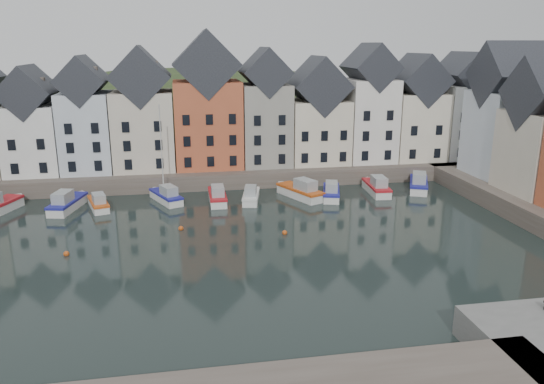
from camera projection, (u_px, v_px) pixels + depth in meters
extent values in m
plane|color=black|center=(228.00, 258.00, 46.11)|extent=(260.00, 260.00, 0.00)
cube|color=brown|center=(208.00, 169.00, 74.29)|extent=(90.00, 16.00, 2.00)
ellipsoid|color=#26381C|center=(204.00, 233.00, 104.08)|extent=(153.60, 70.40, 64.00)
sphere|color=black|center=(117.00, 100.00, 89.75)|extent=(5.77, 5.77, 5.77)
sphere|color=black|center=(323.00, 95.00, 105.66)|extent=(5.27, 5.27, 5.27)
sphere|color=black|center=(368.00, 99.00, 100.67)|extent=(5.07, 5.07, 5.07)
sphere|color=black|center=(276.00, 100.00, 98.72)|extent=(5.01, 5.01, 5.01)
sphere|color=black|center=(340.00, 95.00, 105.79)|extent=(5.21, 5.21, 5.21)
sphere|color=black|center=(209.00, 97.00, 99.81)|extent=(5.45, 5.45, 5.45)
sphere|color=black|center=(410.00, 105.00, 96.27)|extent=(4.49, 4.49, 4.49)
cube|color=white|center=(35.00, 139.00, 67.32)|extent=(6.56, 8.00, 8.61)
cube|color=#21252A|center=(29.00, 92.00, 65.72)|extent=(6.56, 8.16, 6.56)
cube|color=silver|center=(88.00, 132.00, 68.22)|extent=(6.20, 8.00, 10.02)
cube|color=#21252A|center=(83.00, 80.00, 66.45)|extent=(6.20, 8.16, 6.20)
cube|color=beige|center=(144.00, 130.00, 69.39)|extent=(7.70, 8.00, 10.08)
cube|color=#21252A|center=(141.00, 76.00, 67.52)|extent=(7.70, 8.16, 7.70)
cube|color=#C05936|center=(208.00, 124.00, 70.62)|extent=(8.69, 8.00, 11.28)
cube|color=#21252A|center=(206.00, 64.00, 68.51)|extent=(8.69, 8.16, 8.69)
cube|color=gray|center=(265.00, 124.00, 71.96)|extent=(6.43, 8.00, 10.78)
cube|color=#21252A|center=(265.00, 72.00, 70.08)|extent=(6.43, 8.16, 6.43)
cube|color=beige|center=(317.00, 131.00, 73.48)|extent=(7.88, 8.00, 8.56)
cube|color=#21252A|center=(318.00, 85.00, 71.80)|extent=(7.88, 8.16, 7.88)
cube|color=white|center=(368.00, 120.00, 74.33)|extent=(6.50, 8.00, 11.27)
cube|color=#21252A|center=(370.00, 67.00, 72.37)|extent=(6.50, 8.16, 6.50)
cube|color=#ECE0C5|center=(414.00, 126.00, 75.76)|extent=(7.23, 8.00, 9.32)
cube|color=#21252A|center=(417.00, 80.00, 74.02)|extent=(7.23, 8.16, 7.23)
cube|color=white|center=(459.00, 121.00, 76.76)|extent=(6.18, 8.00, 10.32)
cube|color=#21252A|center=(463.00, 74.00, 74.96)|extent=(6.18, 8.16, 6.18)
cube|color=silver|center=(505.00, 134.00, 65.58)|extent=(7.47, 8.00, 10.38)
cube|color=#21252A|center=(512.00, 75.00, 63.64)|extent=(7.62, 8.00, 8.00)
sphere|color=#C44E17|center=(181.00, 228.00, 52.99)|extent=(0.50, 0.50, 0.50)
sphere|color=#C44E17|center=(285.00, 233.00, 51.81)|extent=(0.50, 0.50, 0.50)
sphere|color=#C44E17|center=(66.00, 254.00, 46.59)|extent=(0.50, 0.50, 0.50)
cube|color=silver|center=(68.00, 206.00, 59.48)|extent=(3.43, 6.80, 1.20)
cube|color=navy|center=(67.00, 201.00, 59.30)|extent=(3.57, 6.95, 0.27)
cube|color=#94999B|center=(63.00, 197.00, 58.18)|extent=(2.09, 2.89, 1.30)
cube|color=silver|center=(99.00, 206.00, 59.84)|extent=(3.02, 5.63, 0.99)
cube|color=#C44E17|center=(98.00, 201.00, 59.69)|extent=(3.14, 5.76, 0.22)
cube|color=#94999B|center=(99.00, 198.00, 58.85)|extent=(1.80, 2.42, 1.08)
cube|color=silver|center=(166.00, 199.00, 62.40)|extent=(4.02, 6.15, 1.09)
cube|color=navy|center=(166.00, 194.00, 62.24)|extent=(4.16, 6.29, 0.25)
cube|color=#94999B|center=(169.00, 191.00, 61.37)|extent=(2.22, 2.73, 1.19)
cylinder|color=silver|center=(162.00, 151.00, 61.37)|extent=(0.14, 0.14, 10.87)
cube|color=silver|center=(217.00, 199.00, 62.33)|extent=(1.90, 6.12, 1.12)
cube|color=#B41921|center=(217.00, 194.00, 62.17)|extent=(2.01, 6.24, 0.25)
cube|color=#94999B|center=(218.00, 191.00, 61.13)|extent=(1.45, 2.46, 1.22)
cube|color=silver|center=(251.00, 198.00, 62.73)|extent=(2.75, 5.80, 1.02)
cube|color=silver|center=(251.00, 194.00, 62.57)|extent=(2.86, 5.93, 0.23)
cube|color=#94999B|center=(251.00, 191.00, 61.62)|extent=(1.72, 2.45, 1.12)
cube|color=silver|center=(300.00, 194.00, 64.09)|extent=(4.73, 7.11, 1.26)
cube|color=#C44E17|center=(300.00, 189.00, 63.90)|extent=(4.89, 7.28, 0.29)
cube|color=#94999B|center=(305.00, 185.00, 62.90)|extent=(2.60, 3.17, 1.37)
cube|color=silver|center=(331.00, 195.00, 64.14)|extent=(3.37, 6.29, 1.10)
cube|color=navy|center=(331.00, 190.00, 63.97)|extent=(3.50, 6.43, 0.25)
cube|color=#94999B|center=(332.00, 187.00, 62.95)|extent=(2.01, 2.70, 1.21)
cube|color=silver|center=(376.00, 190.00, 66.11)|extent=(2.44, 6.61, 1.19)
cube|color=#B41921|center=(376.00, 185.00, 65.94)|extent=(2.56, 6.75, 0.27)
cube|color=#94999B|center=(379.00, 182.00, 64.83)|extent=(1.71, 2.70, 1.30)
cube|color=silver|center=(418.00, 187.00, 67.58)|extent=(4.64, 7.01, 1.24)
cube|color=navy|center=(419.00, 181.00, 67.39)|extent=(4.80, 7.17, 0.28)
cube|color=#94999B|center=(419.00, 178.00, 66.26)|extent=(2.56, 3.12, 1.35)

